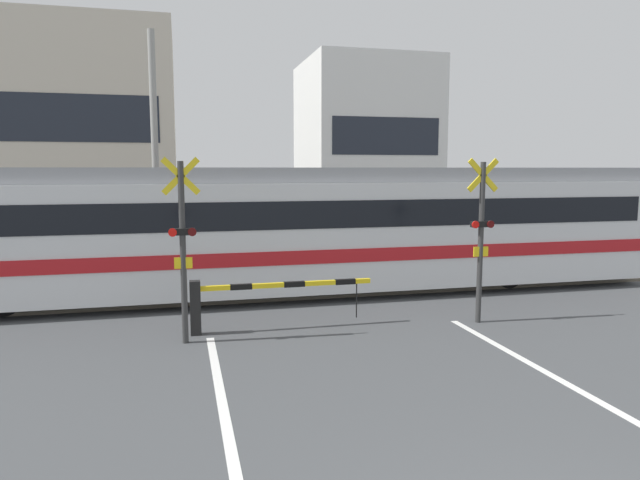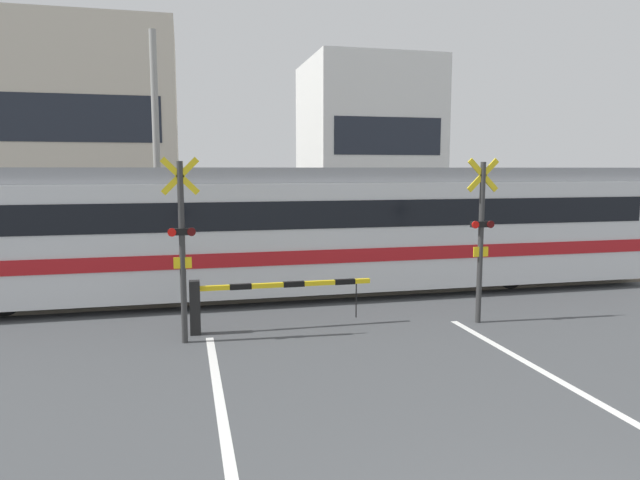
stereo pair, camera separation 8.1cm
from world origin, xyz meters
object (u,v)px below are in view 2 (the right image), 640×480
object	(u,v)px
crossing_barrier_near	(243,296)
crossing_signal_right	(481,233)
crossing_signal_left	(182,242)
crossing_barrier_far	(345,250)
pedestrian	(261,233)
commuter_train	(278,227)

from	to	relation	value
crossing_barrier_near	crossing_signal_right	bearing A→B (deg)	-5.80
crossing_signal_left	crossing_signal_right	bearing A→B (deg)	0.00
crossing_barrier_far	pedestrian	bearing A→B (deg)	124.83
crossing_barrier_far	crossing_signal_left	xyz separation A→B (m)	(-4.80, -6.18, 1.16)
crossing_barrier_near	crossing_signal_left	xyz separation A→B (m)	(-1.11, -0.49, 1.16)
crossing_barrier_far	crossing_signal_right	distance (m)	6.39
commuter_train	crossing_signal_right	bearing A→B (deg)	-44.97
crossing_barrier_near	crossing_barrier_far	world-z (taller)	same
crossing_barrier_near	crossing_signal_right	distance (m)	4.96
crossing_signal_left	pedestrian	world-z (taller)	crossing_signal_left
commuter_train	pedestrian	bearing A→B (deg)	86.67
crossing_signal_left	pedestrian	distance (m)	9.69
crossing_barrier_near	crossing_signal_left	distance (m)	1.68
crossing_barrier_far	crossing_signal_right	bearing A→B (deg)	-79.79
crossing_signal_left	pedestrian	xyz separation A→B (m)	(2.65, 9.27, -0.92)
crossing_barrier_far	crossing_signal_right	size ratio (longest dim) A/B	1.07
crossing_barrier_far	pedestrian	xyz separation A→B (m)	(-2.15, 3.09, 0.24)
crossing_barrier_near	crossing_barrier_far	size ratio (longest dim) A/B	1.00
crossing_barrier_near	pedestrian	bearing A→B (deg)	80.10
pedestrian	crossing_barrier_near	bearing A→B (deg)	-99.90
commuter_train	pedestrian	distance (m)	5.74
crossing_signal_right	crossing_barrier_far	bearing A→B (deg)	100.21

